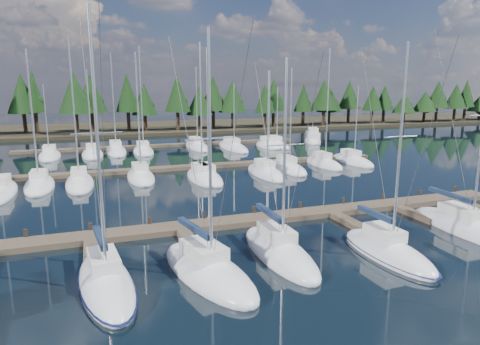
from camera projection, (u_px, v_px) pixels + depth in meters
name	position (u px, v px, depth m)	size (l,w,h in m)	color
ground	(215.00, 186.00, 43.34)	(260.00, 260.00, 0.00)	black
far_shore	(142.00, 128.00, 98.68)	(220.00, 30.00, 0.60)	#2C2718
main_dock	(262.00, 221.00, 31.63)	(44.00, 6.13, 0.90)	brown
back_docks	(177.00, 155.00, 61.38)	(50.00, 21.80, 0.40)	brown
front_sailboat_1	(106.00, 282.00, 21.67)	(3.44, 8.91, 14.42)	silver
front_sailboat_2	(208.00, 270.00, 23.11)	(4.90, 9.37, 13.62)	silver
front_sailboat_3	(279.00, 251.00, 25.77)	(2.67, 8.96, 12.38)	silver
front_sailboat_4	(387.00, 251.00, 25.76)	(2.80, 8.07, 13.22)	silver
front_sailboat_5	(465.00, 228.00, 30.00)	(3.01, 9.94, 14.82)	silver
back_sailboat_rows	(186.00, 160.00, 56.95)	(43.28, 33.53, 16.36)	silver
motor_yacht_right	(313.00, 139.00, 76.85)	(5.92, 8.90, 4.23)	silver
tree_line	(141.00, 98.00, 87.85)	(183.94, 11.39, 13.20)	black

